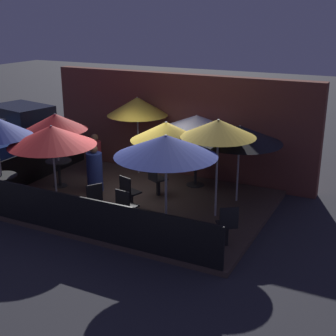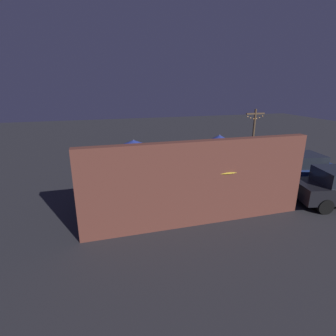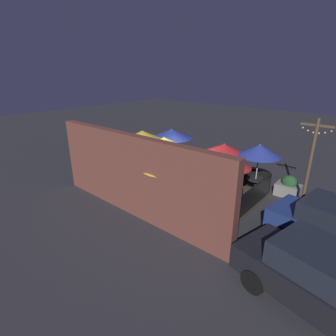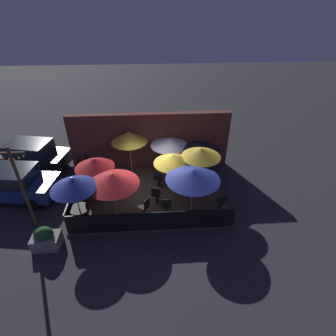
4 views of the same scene
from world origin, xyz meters
name	(u,v)px [view 1 (image 1 of 4)]	position (x,y,z in m)	size (l,w,h in m)	color
ground_plane	(136,204)	(0.00, 0.00, 0.00)	(60.00, 60.00, 0.00)	#2D2D33
patio_deck	(136,202)	(0.00, 0.00, 0.06)	(6.94, 4.88, 0.12)	#47382D
building_wall	(179,126)	(0.00, 2.67, 1.59)	(8.54, 0.36, 3.18)	brown
fence_front	(81,216)	(0.00, -2.40, 0.59)	(6.74, 0.05, 0.95)	black
fence_side_left	(36,165)	(-3.42, 0.00, 0.59)	(0.05, 4.68, 0.95)	black
patio_umbrella_0	(196,122)	(0.98, 1.74, 2.00)	(1.93, 1.93, 2.07)	#B2B2B7
patio_umbrella_1	(55,122)	(-2.47, -0.08, 2.01)	(1.76, 1.76, 2.13)	#B2B2B7
patio_umbrella_3	(240,134)	(2.44, 1.14, 1.95)	(2.22, 2.22, 2.05)	#B2B2B7
patio_umbrella_4	(166,131)	(1.02, -0.20, 2.16)	(1.75, 1.75, 2.27)	#B2B2B7
patio_umbrella_5	(166,146)	(1.70, -1.57, 2.23)	(2.22, 2.22, 2.34)	#B2B2B7
patio_umbrella_6	(218,128)	(2.29, -0.02, 2.34)	(1.79, 1.79, 2.43)	#B2B2B7
patio_umbrella_7	(137,106)	(-1.06, 1.99, 2.22)	(1.85, 1.85, 2.38)	#B2B2B7
patio_umbrella_8	(52,136)	(-1.53, -1.36, 2.03)	(2.18, 2.18, 2.16)	#B2B2B7
dining_table_0	(196,166)	(0.98, 1.74, 0.70)	(0.92, 0.92, 0.73)	black
dining_table_1	(59,166)	(-2.47, -0.08, 0.72)	(0.73, 0.73, 0.78)	black
dining_table_2	(2,182)	(-2.97, -1.76, 0.72)	(0.80, 0.80, 0.77)	black
patio_chair_0	(126,206)	(0.64, -1.53, 0.63)	(0.44, 0.44, 0.94)	black
patio_chair_1	(227,224)	(3.08, -1.41, 0.64)	(0.55, 0.55, 0.95)	black
patio_chair_2	(93,199)	(-0.30, -1.50, 0.62)	(0.55, 0.55, 0.92)	black
patio_chair_3	(156,178)	(0.37, 0.50, 0.63)	(0.54, 0.54, 0.93)	black
patio_chair_4	(129,192)	(0.23, -0.71, 0.63)	(0.50, 0.50, 0.93)	black
patron_0	(95,171)	(-1.35, 0.08, 0.71)	(0.61, 0.61, 1.33)	navy
patron_1	(96,157)	(-2.05, 1.13, 0.72)	(0.41, 0.41, 1.32)	maroon
parked_car_1	(22,126)	(-6.58, 2.87, 0.84)	(4.22, 2.48, 1.62)	black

